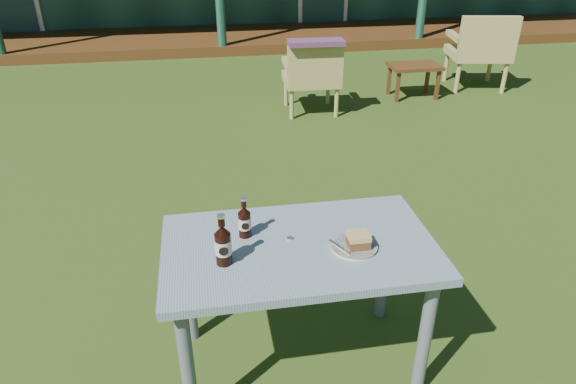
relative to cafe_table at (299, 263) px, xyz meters
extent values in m
plane|color=#334916|center=(0.00, 1.60, -0.62)|extent=(80.00, 80.00, 0.00)
cube|color=#4D2C12|center=(0.00, 7.20, -0.54)|extent=(15.00, 1.80, 0.16)
cube|color=gray|center=(0.00, 0.00, 0.08)|extent=(1.20, 0.70, 0.04)
cylinder|color=slate|center=(-0.52, -0.27, -0.28)|extent=(0.06, 0.06, 0.68)
cylinder|color=slate|center=(0.52, -0.27, -0.28)|extent=(0.06, 0.06, 0.68)
cylinder|color=slate|center=(-0.52, 0.27, -0.28)|extent=(0.06, 0.06, 0.68)
cylinder|color=slate|center=(0.52, 0.27, -0.28)|extent=(0.06, 0.06, 0.68)
cylinder|color=silver|center=(0.23, -0.07, 0.11)|extent=(0.20, 0.20, 0.01)
cylinder|color=olive|center=(0.23, -0.07, 0.11)|extent=(0.20, 0.20, 0.00)
cube|color=#51321A|center=(0.24, -0.07, 0.14)|extent=(0.09, 0.08, 0.04)
cube|color=tan|center=(0.24, -0.07, 0.17)|extent=(0.09, 0.09, 0.02)
cube|color=silver|center=(0.16, -0.08, 0.12)|extent=(0.07, 0.13, 0.00)
cylinder|color=black|center=(-0.23, 0.11, 0.16)|extent=(0.06, 0.06, 0.12)
cone|color=black|center=(-0.23, 0.11, 0.24)|extent=(0.06, 0.06, 0.03)
cylinder|color=black|center=(-0.23, 0.11, 0.27)|extent=(0.02, 0.02, 0.03)
cylinder|color=silver|center=(-0.23, 0.11, 0.29)|extent=(0.03, 0.03, 0.01)
cylinder|color=beige|center=(-0.23, 0.11, 0.17)|extent=(0.06, 0.06, 0.05)
cylinder|color=black|center=(-0.23, 0.08, 0.17)|extent=(0.03, 0.00, 0.03)
cylinder|color=black|center=(-0.33, -0.08, 0.17)|extent=(0.07, 0.07, 0.14)
cone|color=black|center=(-0.33, -0.08, 0.26)|extent=(0.07, 0.07, 0.04)
cylinder|color=black|center=(-0.33, -0.08, 0.30)|extent=(0.03, 0.03, 0.04)
cylinder|color=silver|center=(-0.33, -0.08, 0.33)|extent=(0.03, 0.03, 0.01)
cylinder|color=beige|center=(-0.33, -0.08, 0.18)|extent=(0.07, 0.07, 0.07)
cylinder|color=black|center=(-0.33, -0.12, 0.18)|extent=(0.04, 0.00, 0.04)
cylinder|color=silver|center=(-0.03, 0.05, 0.11)|extent=(0.03, 0.03, 0.01)
cube|color=tan|center=(0.83, 3.65, -0.25)|extent=(0.61, 0.57, 0.08)
cube|color=tan|center=(0.82, 3.41, -0.01)|extent=(0.59, 0.09, 0.39)
cube|color=tan|center=(1.10, 3.66, -0.08)|extent=(0.08, 0.52, 0.06)
cube|color=tan|center=(0.57, 3.68, -0.08)|extent=(0.08, 0.52, 0.06)
cylinder|color=tan|center=(1.09, 3.87, -0.46)|extent=(0.05, 0.05, 0.33)
cylinder|color=tan|center=(0.59, 3.89, -0.46)|extent=(0.05, 0.05, 0.33)
cylinder|color=tan|center=(1.07, 3.41, -0.46)|extent=(0.05, 0.05, 0.33)
cylinder|color=tan|center=(0.58, 3.43, -0.46)|extent=(0.05, 0.05, 0.33)
cube|color=tan|center=(3.10, 4.20, -0.19)|extent=(0.79, 0.76, 0.10)
cube|color=tan|center=(3.05, 3.93, 0.09)|extent=(0.69, 0.20, 0.45)
cube|color=tan|center=(3.41, 4.17, 0.01)|extent=(0.18, 0.61, 0.06)
cube|color=tan|center=(2.80, 4.28, 0.01)|extent=(0.18, 0.61, 0.06)
cylinder|color=tan|center=(3.44, 4.42, -0.43)|extent=(0.05, 0.05, 0.38)
cylinder|color=tan|center=(2.86, 4.52, -0.43)|extent=(0.05, 0.05, 0.38)
cylinder|color=tan|center=(3.34, 3.89, -0.43)|extent=(0.05, 0.05, 0.38)
cylinder|color=tan|center=(2.77, 3.99, -0.43)|extent=(0.05, 0.05, 0.38)
cube|color=#5E3357|center=(0.82, 3.41, 0.20)|extent=(0.59, 0.25, 0.05)
cube|color=#4D2C12|center=(2.16, 3.93, -0.24)|extent=(0.60, 0.40, 0.04)
cube|color=#4D2C12|center=(1.91, 3.78, -0.44)|extent=(0.04, 0.04, 0.36)
cube|color=#4D2C12|center=(2.41, 3.78, -0.44)|extent=(0.04, 0.04, 0.36)
cube|color=#4D2C12|center=(1.91, 4.08, -0.44)|extent=(0.04, 0.04, 0.36)
cube|color=#4D2C12|center=(2.41, 4.08, -0.44)|extent=(0.04, 0.04, 0.36)
camera|label=1|loc=(-0.36, -1.83, 1.38)|focal=32.00mm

